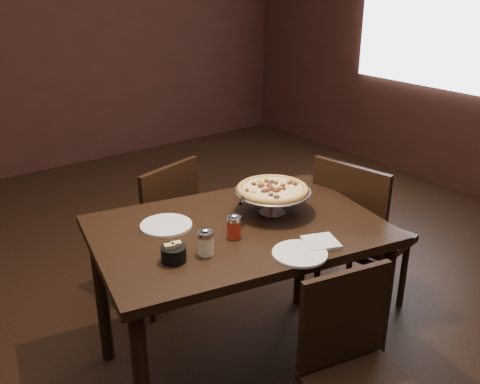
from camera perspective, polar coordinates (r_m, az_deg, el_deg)
room at (r=2.35m, az=1.26°, el=10.62°), size 6.04×7.04×2.84m
dining_table at (r=2.49m, az=-0.22°, el=-5.86°), size 1.44×1.11×0.81m
pizza_stand at (r=2.52m, az=3.49°, el=0.28°), size 0.37×0.37×0.15m
parmesan_shaker at (r=2.19m, az=-3.69°, el=-5.35°), size 0.07×0.07×0.12m
pepper_flake_shaker at (r=2.32m, az=-0.66°, el=-3.70°), size 0.06×0.06×0.11m
packet_caddy at (r=2.16m, az=-7.10°, el=-6.51°), size 0.10×0.10×0.08m
napkin_stack at (r=2.31m, az=8.62°, el=-5.33°), size 0.18×0.18×0.01m
plate_left at (r=2.46m, az=-7.89°, el=-3.53°), size 0.24×0.24×0.01m
plate_near at (r=2.22m, az=6.39°, el=-6.55°), size 0.23×0.23×0.01m
serving_spatula at (r=2.42m, az=0.26°, el=-0.82°), size 0.15×0.15×0.02m
chair_far at (r=3.14m, az=-8.81°, el=-3.92°), size 0.53×0.53×0.91m
chair_near at (r=2.22m, az=12.37°, el=-18.15°), size 0.47×0.47×0.85m
chair_side at (r=3.07m, az=12.46°, el=-4.33°), size 0.52×0.52×0.96m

